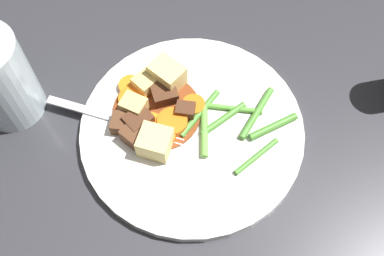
{
  "coord_description": "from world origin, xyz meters",
  "views": [
    {
      "loc": [
        -0.12,
        0.23,
        0.51
      ],
      "look_at": [
        0.0,
        0.0,
        0.01
      ],
      "focal_mm": 44.54,
      "sensor_mm": 36.0,
      "label": 1
    }
  ],
  "objects": [
    {
      "name": "potato_chunk_2",
      "position": [
        0.06,
        -0.04,
        0.03
      ],
      "size": [
        0.05,
        0.04,
        0.03
      ],
      "primitive_type": "cube",
      "rotation": [
        0.0,
        0.0,
        2.91
      ],
      "color": "#E5CC7A",
      "rests_on": "dinner_plate"
    },
    {
      "name": "ground_plane",
      "position": [
        0.0,
        0.0,
        0.0
      ],
      "size": [
        3.0,
        3.0,
        0.0
      ],
      "primitive_type": "plane",
      "color": "#2D2D33"
    },
    {
      "name": "meat_chunk_2",
      "position": [
        0.06,
        0.03,
        0.02
      ],
      "size": [
        0.03,
        0.04,
        0.02
      ],
      "primitive_type": "cube",
      "rotation": [
        0.0,
        0.0,
        2.76
      ],
      "color": "#4C2B19",
      "rests_on": "dinner_plate"
    },
    {
      "name": "carrot_slice_1",
      "position": [
        0.09,
        -0.01,
        0.02
      ],
      "size": [
        0.04,
        0.04,
        0.01
      ],
      "primitive_type": "cylinder",
      "rotation": [
        0.0,
        0.0,
        2.51
      ],
      "color": "orange",
      "rests_on": "dinner_plate"
    },
    {
      "name": "green_bean_5",
      "position": [
        -0.06,
        -0.05,
        0.02
      ],
      "size": [
        0.01,
        0.08,
        0.01
      ],
      "primitive_type": "cylinder",
      "rotation": [
        0.0,
        1.57,
        1.52
      ],
      "color": "#4C8E33",
      "rests_on": "dinner_plate"
    },
    {
      "name": "fork",
      "position": [
        0.08,
        0.03,
        0.01
      ],
      "size": [
        0.18,
        0.05,
        0.0
      ],
      "color": "silver",
      "rests_on": "dinner_plate"
    },
    {
      "name": "carrot_slice_5",
      "position": [
        0.01,
        -0.03,
        0.02
      ],
      "size": [
        0.03,
        0.03,
        0.01
      ],
      "primitive_type": "cylinder",
      "rotation": [
        0.0,
        0.0,
        0.08
      ],
      "color": "orange",
      "rests_on": "dinner_plate"
    },
    {
      "name": "green_bean_2",
      "position": [
        -0.0,
        -0.02,
        0.02
      ],
      "size": [
        0.02,
        0.07,
        0.01
      ],
      "primitive_type": "cylinder",
      "rotation": [
        0.0,
        1.57,
        1.42
      ],
      "color": "#4C8E33",
      "rests_on": "dinner_plate"
    },
    {
      "name": "carrot_slice_4",
      "position": [
        0.02,
        0.03,
        0.02
      ],
      "size": [
        0.04,
        0.04,
        0.01
      ],
      "primitive_type": "cylinder",
      "rotation": [
        0.0,
        0.0,
        0.71
      ],
      "color": "orange",
      "rests_on": "dinner_plate"
    },
    {
      "name": "carrot_slice_0",
      "position": [
        0.02,
        0.01,
        0.02
      ],
      "size": [
        0.05,
        0.05,
        0.01
      ],
      "primitive_type": "cylinder",
      "rotation": [
        0.0,
        0.0,
        5.12
      ],
      "color": "orange",
      "rests_on": "dinner_plate"
    },
    {
      "name": "meat_chunk_4",
      "position": [
        0.01,
        -0.01,
        0.02
      ],
      "size": [
        0.03,
        0.02,
        0.02
      ],
      "primitive_type": "cube",
      "rotation": [
        0.0,
        0.0,
        0.32
      ],
      "color": "#4C2B19",
      "rests_on": "dinner_plate"
    },
    {
      "name": "green_bean_1",
      "position": [
        -0.02,
        0.0,
        0.02
      ],
      "size": [
        0.04,
        0.06,
        0.01
      ],
      "primitive_type": "cylinder",
      "rotation": [
        0.0,
        1.57,
        2.04
      ],
      "color": "#66AD42",
      "rests_on": "dinner_plate"
    },
    {
      "name": "green_bean_3",
      "position": [
        -0.08,
        -0.04,
        0.02
      ],
      "size": [
        0.04,
        0.06,
        0.01
      ],
      "primitive_type": "cylinder",
      "rotation": [
        0.0,
        1.57,
        0.95
      ],
      "color": "#4C8E33",
      "rests_on": "dinner_plate"
    },
    {
      "name": "meat_chunk_0",
      "position": [
        0.05,
        0.04,
        0.02
      ],
      "size": [
        0.04,
        0.03,
        0.02
      ],
      "primitive_type": "cube",
      "rotation": [
        0.0,
        0.0,
        4.49
      ],
      "color": "#56331E",
      "rests_on": "dinner_plate"
    },
    {
      "name": "potato_chunk_3",
      "position": [
        0.03,
        0.04,
        0.03
      ],
      "size": [
        0.04,
        0.04,
        0.03
      ],
      "primitive_type": "cube",
      "rotation": [
        0.0,
        0.0,
        1.76
      ],
      "color": "#E5CC7A",
      "rests_on": "dinner_plate"
    },
    {
      "name": "dinner_plate",
      "position": [
        0.0,
        0.0,
        0.01
      ],
      "size": [
        0.27,
        0.27,
        0.01
      ],
      "primitive_type": "cylinder",
      "color": "white",
      "rests_on": "ground_plane"
    },
    {
      "name": "green_bean_4",
      "position": [
        -0.03,
        -0.03,
        0.02
      ],
      "size": [
        0.03,
        0.06,
        0.01
      ],
      "primitive_type": "cylinder",
      "rotation": [
        0.0,
        1.57,
        1.14
      ],
      "color": "#4C8E33",
      "rests_on": "dinner_plate"
    },
    {
      "name": "carrot_slice_3",
      "position": [
        0.04,
        0.02,
        0.02
      ],
      "size": [
        0.04,
        0.04,
        0.01
      ],
      "primitive_type": "cylinder",
      "rotation": [
        0.0,
        0.0,
        2.47
      ],
      "color": "orange",
      "rests_on": "dinner_plate"
    },
    {
      "name": "stew_sauce",
      "position": [
        0.05,
        0.0,
        0.01
      ],
      "size": [
        0.11,
        0.11,
        0.0
      ],
      "primitive_type": "cylinder",
      "color": "brown",
      "rests_on": "dinner_plate"
    },
    {
      "name": "green_bean_6",
      "position": [
        -0.08,
        0.0,
        0.02
      ],
      "size": [
        0.03,
        0.06,
        0.01
      ],
      "primitive_type": "cylinder",
      "rotation": [
        0.0,
        1.57,
        1.17
      ],
      "color": "#4C8E33",
      "rests_on": "dinner_plate"
    },
    {
      "name": "meat_chunk_1",
      "position": [
        0.05,
        -0.02,
        0.02
      ],
      "size": [
        0.04,
        0.04,
        0.02
      ],
      "primitive_type": "cube",
      "rotation": [
        0.0,
        0.0,
        3.91
      ],
      "color": "#4C2B19",
      "rests_on": "dinner_plate"
    },
    {
      "name": "green_bean_0",
      "position": [
        -0.03,
        -0.04,
        0.02
      ],
      "size": [
        0.08,
        0.03,
        0.01
      ],
      "primitive_type": "cylinder",
      "rotation": [
        0.0,
        1.57,
        0.35
      ],
      "color": "#599E38",
      "rests_on": "dinner_plate"
    },
    {
      "name": "carrot_slice_2",
      "position": [
        0.08,
        -0.0,
        0.02
      ],
      "size": [
        0.05,
        0.05,
        0.01
      ],
      "primitive_type": "cylinder",
      "rotation": [
        0.0,
        0.0,
        5.53
      ],
      "color": "orange",
      "rests_on": "dinner_plate"
    },
    {
      "name": "meat_chunk_3",
      "position": [
        0.07,
        0.04,
        0.02
      ],
      "size": [
        0.03,
        0.03,
        0.02
      ],
      "primitive_type": "cube",
      "rotation": [
        0.0,
        0.0,
        1.91
      ],
      "color": "#56331E",
      "rests_on": "dinner_plate"
    },
    {
      "name": "potato_chunk_1",
      "position": [
        0.08,
        -0.02,
        0.02
      ],
      "size": [
        0.03,
        0.03,
        0.02
      ],
      "primitive_type": "cube",
      "rotation": [
        0.0,
        0.0,
        1.28
      ],
      "color": "#DBBC6B",
      "rests_on": "dinner_plate"
    },
    {
      "name": "potato_chunk_0",
      "position": [
        0.07,
        0.01,
        0.03
      ],
      "size": [
        0.03,
        0.02,
        0.02
      ],
      "primitive_type": "cube",
      "rotation": [
        0.0,
        0.0,
        4.73
      ],
      "color": "#DBBC6B",
      "rests_on": "dinner_plate"
    }
  ]
}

